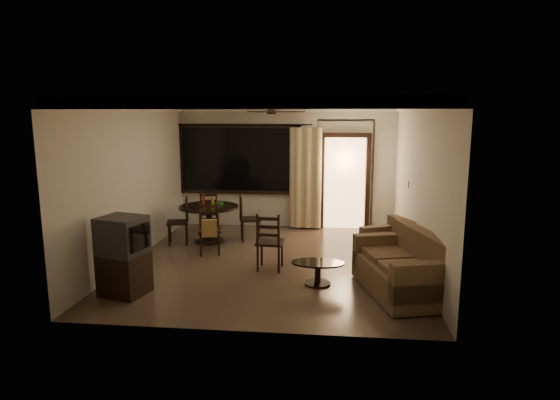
# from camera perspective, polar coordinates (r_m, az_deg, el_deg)

# --- Properties ---
(ground) EXTENTS (5.50, 5.50, 0.00)m
(ground) POSITION_cam_1_polar(r_m,az_deg,el_deg) (8.46, -0.99, -7.55)
(ground) COLOR #7F6651
(ground) RESTS_ON ground
(room_shell) EXTENTS (5.50, 6.70, 5.50)m
(room_shell) POSITION_cam_1_polar(r_m,az_deg,el_deg) (9.80, 3.71, 5.83)
(room_shell) COLOR beige
(room_shell) RESTS_ON ground
(dining_table) EXTENTS (1.21, 1.21, 0.98)m
(dining_table) POSITION_cam_1_polar(r_m,az_deg,el_deg) (9.73, -8.65, -1.64)
(dining_table) COLOR black
(dining_table) RESTS_ON ground
(dining_chair_west) EXTENTS (0.51, 0.51, 0.95)m
(dining_chair_west) POSITION_cam_1_polar(r_m,az_deg,el_deg) (9.76, -12.25, -3.63)
(dining_chair_west) COLOR black
(dining_chair_west) RESTS_ON ground
(dining_chair_east) EXTENTS (0.51, 0.51, 0.95)m
(dining_chair_east) POSITION_cam_1_polar(r_m,az_deg,el_deg) (9.83, -3.72, -3.30)
(dining_chair_east) COLOR black
(dining_chair_east) RESTS_ON ground
(dining_chair_south) EXTENTS (0.51, 0.55, 0.95)m
(dining_chair_south) POSITION_cam_1_polar(r_m,az_deg,el_deg) (8.96, -8.57, -4.60)
(dining_chair_south) COLOR black
(dining_chair_south) RESTS_ON ground
(dining_chair_north) EXTENTS (0.51, 0.51, 0.95)m
(dining_chair_north) POSITION_cam_1_polar(r_m,az_deg,el_deg) (10.56, -8.64, -2.44)
(dining_chair_north) COLOR black
(dining_chair_north) RESTS_ON ground
(tv_cabinet) EXTENTS (0.72, 0.68, 1.16)m
(tv_cabinet) POSITION_cam_1_polar(r_m,az_deg,el_deg) (7.20, -18.53, -6.45)
(tv_cabinet) COLOR black
(tv_cabinet) RESTS_ON ground
(sofa) EXTENTS (1.32, 1.88, 0.91)m
(sofa) POSITION_cam_1_polar(r_m,az_deg,el_deg) (7.17, 14.89, -8.19)
(sofa) COLOR #40291D
(sofa) RESTS_ON ground
(armchair) EXTENTS (0.99, 0.99, 0.76)m
(armchair) POSITION_cam_1_polar(r_m,az_deg,el_deg) (8.61, 13.23, -5.32)
(armchair) COLOR #40291D
(armchair) RESTS_ON ground
(coffee_table) EXTENTS (0.82, 0.49, 0.36)m
(coffee_table) POSITION_cam_1_polar(r_m,az_deg,el_deg) (7.34, 4.62, -8.44)
(coffee_table) COLOR black
(coffee_table) RESTS_ON ground
(side_chair) EXTENTS (0.46, 0.46, 1.00)m
(side_chair) POSITION_cam_1_polar(r_m,az_deg,el_deg) (7.98, -1.24, -6.43)
(side_chair) COLOR black
(side_chair) RESTS_ON ground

